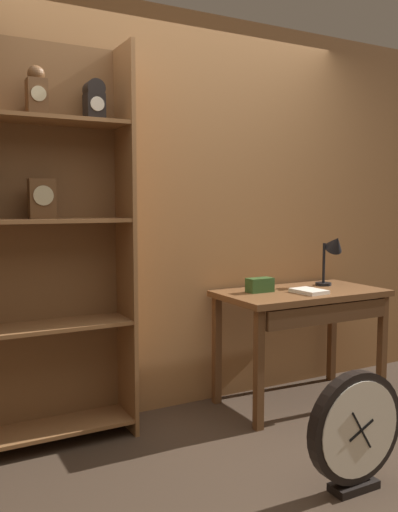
# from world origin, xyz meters

# --- Properties ---
(ground_plane) EXTENTS (10.00, 10.00, 0.00)m
(ground_plane) POSITION_xyz_m (0.00, 0.00, 0.00)
(ground_plane) COLOR #3D2D21
(back_wood_panel) EXTENTS (4.80, 0.05, 2.60)m
(back_wood_panel) POSITION_xyz_m (0.00, 1.28, 1.30)
(back_wood_panel) COLOR #9E6B3D
(back_wood_panel) RESTS_ON ground
(bookshelf) EXTENTS (1.32, 0.31, 2.26)m
(bookshelf) POSITION_xyz_m (-1.13, 1.10, 1.18)
(bookshelf) COLOR brown
(bookshelf) RESTS_ON ground
(workbench) EXTENTS (1.13, 0.60, 0.78)m
(workbench) POSITION_xyz_m (0.76, 0.89, 0.67)
(workbench) COLOR brown
(workbench) RESTS_ON ground
(desk_lamp) EXTENTS (0.20, 0.20, 0.39)m
(desk_lamp) POSITION_xyz_m (1.09, 0.98, 1.04)
(desk_lamp) COLOR black
(desk_lamp) RESTS_ON workbench
(toolbox_small) EXTENTS (0.18, 0.09, 0.09)m
(toolbox_small) POSITION_xyz_m (0.47, 0.99, 0.82)
(toolbox_small) COLOR #2D5123
(toolbox_small) RESTS_ON workbench
(open_repair_manual) EXTENTS (0.18, 0.23, 0.02)m
(open_repair_manual) POSITION_xyz_m (0.74, 0.80, 0.79)
(open_repair_manual) COLOR silver
(open_repair_manual) RESTS_ON workbench
(round_clock_large) EXTENTS (0.54, 0.11, 0.58)m
(round_clock_large) POSITION_xyz_m (0.25, -0.12, 0.29)
(round_clock_large) COLOR black
(round_clock_large) RESTS_ON ground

